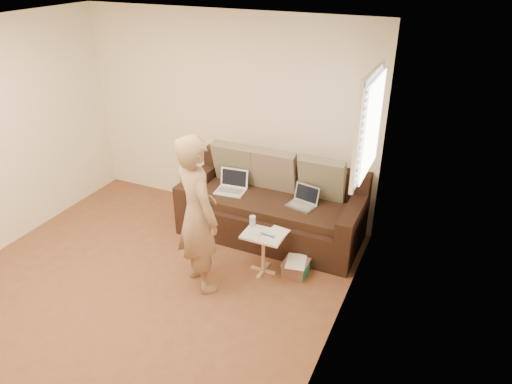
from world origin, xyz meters
TOP-DOWN VIEW (x-y plane):
  - floor at (0.00, 0.00)m, footprint 4.50×4.50m
  - ceiling at (0.00, 0.00)m, footprint 4.50×4.50m
  - wall_back at (0.00, 2.25)m, footprint 4.00×0.00m
  - wall_right at (2.00, 0.00)m, footprint 0.00×4.50m
  - window_blinds at (1.95, 1.50)m, footprint 0.12×0.88m
  - sofa at (0.83, 1.77)m, footprint 2.20×0.95m
  - pillow_left at (0.23, 2.00)m, footprint 0.55×0.29m
  - pillow_mid at (0.78, 2.00)m, footprint 0.55×0.27m
  - pillow_right at (1.38, 2.01)m, footprint 0.55×0.28m
  - laptop_silver at (1.23, 1.73)m, footprint 0.36×0.30m
  - laptop_white at (0.30, 1.72)m, footprint 0.39×0.30m
  - person at (0.52, 0.59)m, footprint 0.75×0.69m
  - side_table at (1.05, 1.05)m, footprint 0.44×0.31m
  - drinking_glass at (0.87, 1.16)m, footprint 0.07×0.07m
  - scissors at (1.10, 1.03)m, footprint 0.20×0.14m
  - paper_on_table at (1.17, 1.11)m, footprint 0.25×0.33m
  - striped_box at (1.40, 1.15)m, footprint 0.27×0.27m

SIDE VIEW (x-z plane):
  - floor at x=0.00m, z-range 0.00..0.00m
  - striped_box at x=1.40m, z-range 0.00..0.17m
  - side_table at x=1.05m, z-range 0.00..0.49m
  - sofa at x=0.83m, z-range 0.00..0.85m
  - paper_on_table at x=1.17m, z-range 0.49..0.49m
  - scissors at x=1.10m, z-range 0.49..0.50m
  - laptop_silver at x=1.23m, z-range 0.41..0.63m
  - laptop_white at x=0.30m, z-range 0.39..0.65m
  - drinking_glass at x=0.87m, z-range 0.49..0.61m
  - pillow_left at x=0.23m, z-range 0.51..1.07m
  - pillow_mid at x=0.78m, z-range 0.51..1.07m
  - pillow_right at x=1.38m, z-range 0.51..1.07m
  - person at x=0.52m, z-range 0.00..1.71m
  - wall_back at x=0.00m, z-range -0.70..3.30m
  - wall_right at x=2.00m, z-range -0.95..3.55m
  - window_blinds at x=1.95m, z-range 1.16..2.24m
  - ceiling at x=0.00m, z-range 2.60..2.60m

